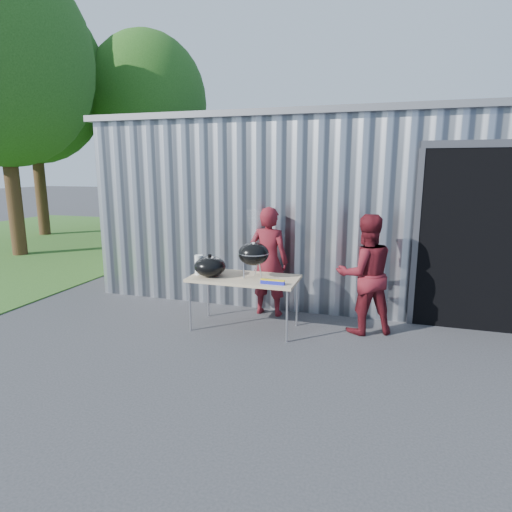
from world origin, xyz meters
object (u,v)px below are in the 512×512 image
(person_cook, at_px, (269,261))
(person_bystander, at_px, (365,274))
(kettle_grill, at_px, (254,248))
(folding_table, at_px, (244,280))

(person_cook, xyz_separation_m, person_bystander, (1.45, -0.32, -0.02))
(kettle_grill, bearing_deg, person_cook, 87.41)
(person_cook, relative_size, person_bystander, 1.02)
(person_bystander, bearing_deg, folding_table, -11.07)
(folding_table, xyz_separation_m, person_bystander, (1.61, 0.37, 0.11))
(folding_table, distance_m, person_bystander, 1.66)
(kettle_grill, xyz_separation_m, person_bystander, (1.48, 0.35, -0.35))
(person_cook, bearing_deg, person_bystander, 171.54)
(kettle_grill, relative_size, person_cook, 0.56)
(folding_table, relative_size, person_cook, 0.89)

